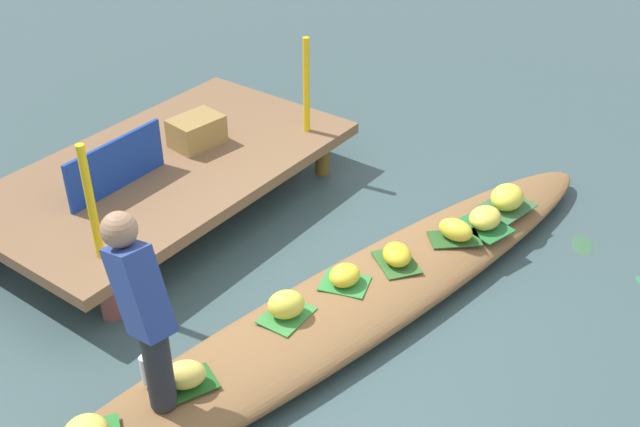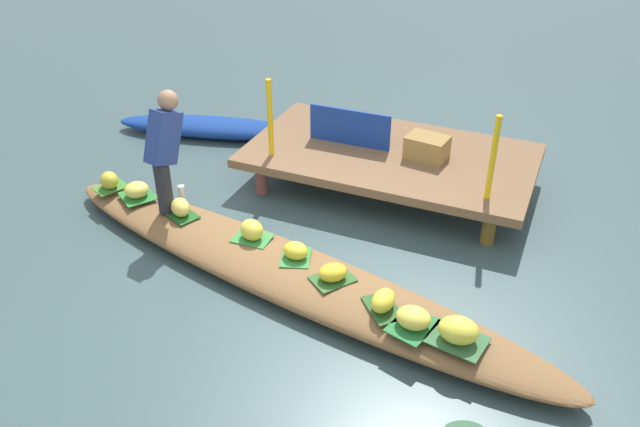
# 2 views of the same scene
# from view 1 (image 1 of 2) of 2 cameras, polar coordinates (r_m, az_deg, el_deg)

# --- Properties ---
(canal_water) EXTENTS (40.00, 40.00, 0.00)m
(canal_water) POSITION_cam_1_polar(r_m,az_deg,el_deg) (5.57, 1.96, -7.90)
(canal_water) COLOR #3A5052
(canal_water) RESTS_ON ground
(dock_platform) EXTENTS (3.20, 1.80, 0.44)m
(dock_platform) POSITION_cam_1_polar(r_m,az_deg,el_deg) (6.71, -11.33, 3.23)
(dock_platform) COLOR brown
(dock_platform) RESTS_ON ground
(vendor_boat) EXTENTS (5.62, 1.89, 0.24)m
(vendor_boat) POSITION_cam_1_polar(r_m,az_deg,el_deg) (5.49, 1.99, -6.94)
(vendor_boat) COLOR brown
(vendor_boat) RESTS_ON ground
(leaf_mat_1) EXTENTS (0.44, 0.44, 0.01)m
(leaf_mat_1) POSITION_cam_1_polar(r_m,az_deg,el_deg) (6.03, 9.93, -1.83)
(leaf_mat_1) COLOR #285422
(leaf_mat_1) RESTS_ON vendor_boat
(banana_bunch_1) EXTENTS (0.19, 0.28, 0.16)m
(banana_bunch_1) POSITION_cam_1_polar(r_m,az_deg,el_deg) (5.98, 10.00, -1.19)
(banana_bunch_1) COLOR yellow
(banana_bunch_1) RESTS_ON vendor_boat
(leaf_mat_2) EXTENTS (0.49, 0.41, 0.01)m
(leaf_mat_2) POSITION_cam_1_polar(r_m,az_deg,el_deg) (6.49, 13.57, 0.45)
(leaf_mat_2) COLOR #346339
(leaf_mat_2) RESTS_ON vendor_boat
(banana_bunch_2) EXTENTS (0.32, 0.27, 0.20)m
(banana_bunch_2) POSITION_cam_1_polar(r_m,az_deg,el_deg) (6.44, 13.68, 1.18)
(banana_bunch_2) COLOR yellow
(banana_bunch_2) RESTS_ON vendor_boat
(leaf_mat_4) EXTENTS (0.36, 0.28, 0.01)m
(leaf_mat_4) POSITION_cam_1_polar(r_m,az_deg,el_deg) (5.24, -2.50, -7.53)
(leaf_mat_4) COLOR #37863B
(leaf_mat_4) RESTS_ON vendor_boat
(banana_bunch_4) EXTENTS (0.33, 0.32, 0.19)m
(banana_bunch_4) POSITION_cam_1_polar(r_m,az_deg,el_deg) (5.17, -2.52, -6.74)
(banana_bunch_4) COLOR yellow
(banana_bunch_4) RESTS_ON vendor_boat
(leaf_mat_5) EXTENTS (0.42, 0.36, 0.01)m
(leaf_mat_5) POSITION_cam_1_polar(r_m,az_deg,el_deg) (4.83, -9.88, -12.40)
(leaf_mat_5) COLOR #1E581D
(leaf_mat_5) RESTS_ON vendor_boat
(banana_bunch_5) EXTENTS (0.31, 0.31, 0.18)m
(banana_bunch_5) POSITION_cam_1_polar(r_m,az_deg,el_deg) (4.77, -9.98, -11.67)
(banana_bunch_5) COLOR #EBCF57
(banana_bunch_5) RESTS_ON vendor_boat
(leaf_mat_6) EXTENTS (0.40, 0.46, 0.01)m
(leaf_mat_6) POSITION_cam_1_polar(r_m,az_deg,el_deg) (6.21, 12.03, -0.94)
(leaf_mat_6) COLOR #236C33
(leaf_mat_6) RESTS_ON vendor_boat
(banana_bunch_6) EXTENTS (0.30, 0.26, 0.17)m
(banana_bunch_6) POSITION_cam_1_polar(r_m,az_deg,el_deg) (6.17, 12.11, -0.31)
(banana_bunch_6) COLOR #E8D14C
(banana_bunch_6) RESTS_ON vendor_boat
(leaf_mat_7) EXTENTS (0.43, 0.45, 0.01)m
(leaf_mat_7) POSITION_cam_1_polar(r_m,az_deg,el_deg) (5.72, 5.67, -3.61)
(leaf_mat_7) COLOR #305F28
(leaf_mat_7) RESTS_ON vendor_boat
(banana_bunch_7) EXTENTS (0.33, 0.33, 0.14)m
(banana_bunch_7) POSITION_cam_1_polar(r_m,az_deg,el_deg) (5.68, 5.71, -3.03)
(banana_bunch_7) COLOR gold
(banana_bunch_7) RESTS_ON vendor_boat
(leaf_mat_8) EXTENTS (0.35, 0.40, 0.01)m
(leaf_mat_8) POSITION_cam_1_polar(r_m,az_deg,el_deg) (5.50, 1.83, -5.19)
(leaf_mat_8) COLOR #31843B
(leaf_mat_8) RESTS_ON vendor_boat
(banana_bunch_8) EXTENTS (0.27, 0.25, 0.15)m
(banana_bunch_8) POSITION_cam_1_polar(r_m,az_deg,el_deg) (5.45, 1.85, -4.59)
(banana_bunch_8) COLOR yellow
(banana_bunch_8) RESTS_ON vendor_boat
(vendor_person) EXTENTS (0.26, 0.46, 1.24)m
(vendor_person) POSITION_cam_1_polar(r_m,az_deg,el_deg) (4.34, -13.03, -6.59)
(vendor_person) COLOR #28282D
(vendor_person) RESTS_ON vendor_boat
(water_bottle) EXTENTS (0.07, 0.07, 0.20)m
(water_bottle) POSITION_cam_1_polar(r_m,az_deg,el_deg) (4.83, -12.72, -11.22)
(water_bottle) COLOR silver
(water_bottle) RESTS_ON vendor_boat
(market_banner) EXTENTS (0.96, 0.05, 0.42)m
(market_banner) POSITION_cam_1_polar(r_m,az_deg,el_deg) (6.30, -14.85, 3.49)
(market_banner) COLOR navy
(market_banner) RESTS_ON dock_platform
(railing_post_west) EXTENTS (0.06, 0.06, 0.88)m
(railing_post_west) POSITION_cam_1_polar(r_m,az_deg,el_deg) (5.41, -16.60, 0.76)
(railing_post_west) COLOR yellow
(railing_post_west) RESTS_ON dock_platform
(railing_post_east) EXTENTS (0.06, 0.06, 0.88)m
(railing_post_east) POSITION_cam_1_polar(r_m,az_deg,el_deg) (6.89, -1.01, 9.45)
(railing_post_east) COLOR yellow
(railing_post_east) RESTS_ON dock_platform
(produce_crate) EXTENTS (0.48, 0.38, 0.26)m
(produce_crate) POSITION_cam_1_polar(r_m,az_deg,el_deg) (6.87, -9.11, 6.03)
(produce_crate) COLOR olive
(produce_crate) RESTS_ON dock_platform
(drifting_plant_1) EXTENTS (0.34, 0.27, 0.01)m
(drifting_plant_1) POSITION_cam_1_polar(r_m,az_deg,el_deg) (6.65, 18.86, -2.20)
(drifting_plant_1) COLOR #335B3C
(drifting_plant_1) RESTS_ON ground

